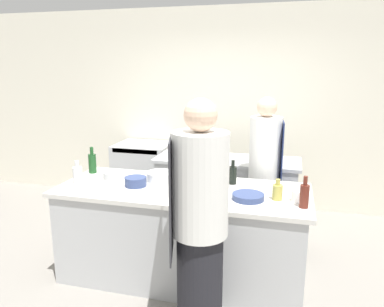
# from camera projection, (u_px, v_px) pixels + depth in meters

# --- Properties ---
(ground_plane) EXTENTS (16.00, 16.00, 0.00)m
(ground_plane) POSITION_uv_depth(u_px,v_px,m) (183.00, 275.00, 3.67)
(ground_plane) COLOR gray
(wall_back) EXTENTS (8.00, 0.06, 2.80)m
(wall_back) POSITION_uv_depth(u_px,v_px,m) (224.00, 109.00, 5.35)
(wall_back) COLOR silver
(wall_back) RESTS_ON ground_plane
(prep_counter) EXTENTS (2.32, 0.93, 0.89)m
(prep_counter) POSITION_uv_depth(u_px,v_px,m) (183.00, 233.00, 3.56)
(prep_counter) COLOR #B7BABC
(prep_counter) RESTS_ON ground_plane
(pass_counter) EXTENTS (1.75, 0.64, 0.89)m
(pass_counter) POSITION_uv_depth(u_px,v_px,m) (226.00, 193.00, 4.67)
(pass_counter) COLOR #B7BABC
(pass_counter) RESTS_ON ground_plane
(oven_range) EXTENTS (0.77, 0.66, 0.90)m
(oven_range) POSITION_uv_depth(u_px,v_px,m) (144.00, 174.00, 5.48)
(oven_range) COLOR #B7BABC
(oven_range) RESTS_ON ground_plane
(chef_at_prep_near) EXTENTS (0.45, 0.44, 1.79)m
(chef_at_prep_near) POSITION_uv_depth(u_px,v_px,m) (200.00, 225.00, 2.66)
(chef_at_prep_near) COLOR black
(chef_at_prep_near) RESTS_ON ground_plane
(chef_at_stove) EXTENTS (0.36, 0.34, 1.69)m
(chef_at_stove) POSITION_uv_depth(u_px,v_px,m) (264.00, 175.00, 4.03)
(chef_at_stove) COLOR black
(chef_at_stove) RESTS_ON ground_plane
(bottle_olive_oil) EXTENTS (0.09, 0.09, 0.18)m
(bottle_olive_oil) POSITION_uv_depth(u_px,v_px,m) (277.00, 192.00, 3.15)
(bottle_olive_oil) COLOR #B2A84C
(bottle_olive_oil) RESTS_ON prep_counter
(bottle_vinegar) EXTENTS (0.08, 0.08, 0.28)m
(bottle_vinegar) POSITION_uv_depth(u_px,v_px,m) (92.00, 163.00, 3.93)
(bottle_vinegar) COLOR #19471E
(bottle_vinegar) RESTS_ON prep_counter
(bottle_wine) EXTENTS (0.09, 0.09, 0.23)m
(bottle_wine) POSITION_uv_depth(u_px,v_px,m) (78.00, 175.00, 3.58)
(bottle_wine) COLOR silver
(bottle_wine) RESTS_ON prep_counter
(bottle_cooking_oil) EXTENTS (0.07, 0.07, 0.26)m
(bottle_cooking_oil) POSITION_uv_depth(u_px,v_px,m) (304.00, 195.00, 2.97)
(bottle_cooking_oil) COLOR #5B2319
(bottle_cooking_oil) RESTS_ON prep_counter
(bottle_sauce) EXTENTS (0.07, 0.07, 0.23)m
(bottle_sauce) POSITION_uv_depth(u_px,v_px,m) (233.00, 175.00, 3.57)
(bottle_sauce) COLOR black
(bottle_sauce) RESTS_ON prep_counter
(bowl_mixing_large) EXTENTS (0.27, 0.27, 0.05)m
(bowl_mixing_large) POSITION_uv_depth(u_px,v_px,m) (248.00, 197.00, 3.16)
(bowl_mixing_large) COLOR navy
(bowl_mixing_large) RESTS_ON prep_counter
(bowl_prep_small) EXTENTS (0.23, 0.23, 0.07)m
(bowl_prep_small) POSITION_uv_depth(u_px,v_px,m) (115.00, 175.00, 3.76)
(bowl_prep_small) COLOR #B7BABC
(bowl_prep_small) RESTS_ON prep_counter
(bowl_ceramic_blue) EXTENTS (0.20, 0.20, 0.09)m
(bowl_ceramic_blue) POSITION_uv_depth(u_px,v_px,m) (136.00, 182.00, 3.51)
(bowl_ceramic_blue) COLOR navy
(bowl_ceramic_blue) RESTS_ON prep_counter
(bowl_wooden_salad) EXTENTS (0.27, 0.27, 0.09)m
(bowl_wooden_salad) POSITION_uv_depth(u_px,v_px,m) (160.00, 176.00, 3.68)
(bowl_wooden_salad) COLOR white
(bowl_wooden_salad) RESTS_ON prep_counter
(cup) EXTENTS (0.09, 0.09, 0.09)m
(cup) POSITION_uv_depth(u_px,v_px,m) (297.00, 196.00, 3.11)
(cup) COLOR white
(cup) RESTS_ON prep_counter
(cutting_board) EXTENTS (0.42, 0.21, 0.01)m
(cutting_board) POSITION_uv_depth(u_px,v_px,m) (204.00, 188.00, 3.44)
(cutting_board) COLOR white
(cutting_board) RESTS_ON prep_counter
(stockpot) EXTENTS (0.31, 0.31, 0.20)m
(stockpot) POSITION_uv_depth(u_px,v_px,m) (191.00, 149.00, 4.64)
(stockpot) COLOR #B7BABC
(stockpot) RESTS_ON pass_counter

